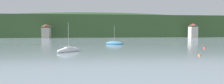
{
  "coord_description": "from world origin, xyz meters",
  "views": [
    {
      "loc": [
        -2.65,
        24.03,
        3.79
      ],
      "look_at": [
        0.0,
        49.86,
        2.24
      ],
      "focal_mm": 30.46,
      "sensor_mm": 36.0,
      "label": 1
    }
  ],
  "objects_px": {
    "shore_building_west": "(46,31)",
    "sailboat_far_1": "(114,43)",
    "mooring_buoy_near": "(204,48)",
    "shore_building_westcentral": "(193,31)",
    "mooring_buoy_mid": "(199,56)",
    "sailboat_mid_3": "(69,50)"
  },
  "relations": [
    {
      "from": "mooring_buoy_mid",
      "to": "sailboat_far_1",
      "type": "bearing_deg",
      "value": 112.46
    },
    {
      "from": "mooring_buoy_near",
      "to": "mooring_buoy_mid",
      "type": "bearing_deg",
      "value": -124.61
    },
    {
      "from": "shore_building_westcentral",
      "to": "mooring_buoy_near",
      "type": "height_order",
      "value": "shore_building_westcentral"
    },
    {
      "from": "shore_building_west",
      "to": "sailboat_far_1",
      "type": "bearing_deg",
      "value": -58.38
    },
    {
      "from": "sailboat_far_1",
      "to": "shore_building_west",
      "type": "bearing_deg",
      "value": 147.09
    },
    {
      "from": "shore_building_west",
      "to": "mooring_buoy_near",
      "type": "relative_size",
      "value": 12.73
    },
    {
      "from": "sailboat_far_1",
      "to": "mooring_buoy_near",
      "type": "height_order",
      "value": "sailboat_far_1"
    },
    {
      "from": "shore_building_west",
      "to": "mooring_buoy_mid",
      "type": "xyz_separation_m",
      "value": [
        39.29,
        -71.85,
        -3.47
      ]
    },
    {
      "from": "sailboat_far_1",
      "to": "mooring_buoy_mid",
      "type": "relative_size",
      "value": 12.31
    },
    {
      "from": "shore_building_westcentral",
      "to": "mooring_buoy_mid",
      "type": "relative_size",
      "value": 17.5
    },
    {
      "from": "shore_building_westcentral",
      "to": "mooring_buoy_near",
      "type": "bearing_deg",
      "value": -116.95
    },
    {
      "from": "sailboat_far_1",
      "to": "sailboat_mid_3",
      "type": "height_order",
      "value": "sailboat_mid_3"
    },
    {
      "from": "shore_building_westcentral",
      "to": "sailboat_mid_3",
      "type": "height_order",
      "value": "shore_building_westcentral"
    },
    {
      "from": "shore_building_west",
      "to": "mooring_buoy_near",
      "type": "distance_m",
      "value": 76.68
    },
    {
      "from": "shore_building_west",
      "to": "mooring_buoy_mid",
      "type": "relative_size",
      "value": 16.17
    },
    {
      "from": "shore_building_west",
      "to": "sailboat_far_1",
      "type": "height_order",
      "value": "shore_building_west"
    },
    {
      "from": "shore_building_west",
      "to": "sailboat_mid_3",
      "type": "relative_size",
      "value": 1.29
    },
    {
      "from": "shore_building_west",
      "to": "mooring_buoy_mid",
      "type": "distance_m",
      "value": 81.96
    },
    {
      "from": "shore_building_west",
      "to": "shore_building_westcentral",
      "type": "height_order",
      "value": "shore_building_westcentral"
    },
    {
      "from": "sailboat_mid_3",
      "to": "mooring_buoy_mid",
      "type": "xyz_separation_m",
      "value": [
        20.3,
        -7.29,
        -0.29
      ]
    },
    {
      "from": "shore_building_west",
      "to": "mooring_buoy_near",
      "type": "xyz_separation_m",
      "value": [
        47.28,
        -60.27,
        -3.47
      ]
    },
    {
      "from": "shore_building_west",
      "to": "sailboat_far_1",
      "type": "xyz_separation_m",
      "value": [
        29.17,
        -47.37,
        -3.18
      ]
    }
  ]
}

